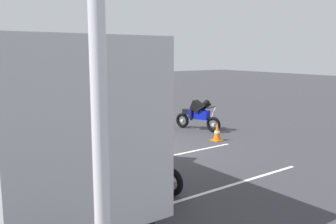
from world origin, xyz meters
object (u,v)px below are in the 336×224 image
parked_motorcycle_silver (149,166)px  stunt_motorcycle (198,115)px  spectator_centre (101,117)px  spectator_far_left (137,128)px  spectator_left (117,121)px  tour_bus (9,111)px  traffic_cone (217,132)px

parked_motorcycle_silver → stunt_motorcycle: size_ratio=1.02×
spectator_centre → parked_motorcycle_silver: 3.97m
parked_motorcycle_silver → spectator_centre: bearing=-8.9°
spectator_far_left → spectator_centre: (2.17, 0.08, -0.00)m
parked_motorcycle_silver → stunt_motorcycle: (4.26, -4.87, 0.13)m
spectator_left → spectator_centre: (0.94, 0.08, -0.02)m
tour_bus → traffic_cone: size_ratio=15.43×
spectator_centre → traffic_cone: size_ratio=2.64×
tour_bus → traffic_cone: (0.04, -6.68, -1.34)m
spectator_far_left → spectator_centre: size_ratio=1.01×
tour_bus → spectator_far_left: tour_bus is taller
tour_bus → stunt_motorcycle: size_ratio=4.88×
spectator_centre → parked_motorcycle_silver: size_ratio=0.82×
spectator_far_left → spectator_centre: 2.17m
spectator_far_left → traffic_cone: 3.76m
spectator_far_left → spectator_left: size_ratio=0.98×
spectator_left → stunt_motorcycle: size_ratio=0.86×
spectator_centre → parked_motorcycle_silver: bearing=171.1°
spectator_far_left → spectator_left: spectator_left is taller
spectator_far_left → traffic_cone: bearing=-77.8°
tour_bus → traffic_cone: bearing=-89.6°
spectator_left → tour_bus: bearing=99.1°
parked_motorcycle_silver → traffic_cone: parked_motorcycle_silver is taller
spectator_far_left → stunt_motorcycle: size_ratio=0.84×
spectator_far_left → spectator_left: 1.23m
tour_bus → spectator_centre: 3.38m
tour_bus → spectator_centre: tour_bus is taller
spectator_far_left → parked_motorcycle_silver: 1.92m
tour_bus → spectator_centre: bearing=-64.5°
spectator_far_left → tour_bus: bearing=76.5°
tour_bus → spectator_left: size_ratio=5.70×
spectator_far_left → spectator_centre: bearing=2.2°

